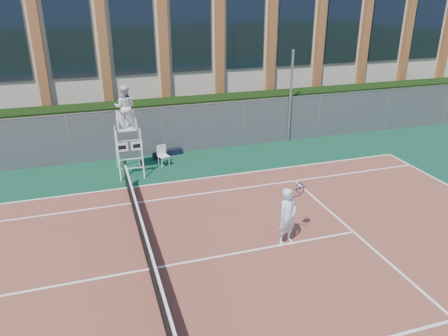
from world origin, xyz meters
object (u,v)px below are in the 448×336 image
object	(u,v)px
steel_pole	(291,97)
tennis_player	(288,216)
plastic_chair	(163,154)
umpire_chair	(125,109)

from	to	relation	value
steel_pole	tennis_player	size ratio (longest dim) A/B	2.52
steel_pole	plastic_chair	size ratio (longest dim) A/B	5.00
umpire_chair	plastic_chair	distance (m)	2.62
steel_pole	plastic_chair	distance (m)	6.88
steel_pole	plastic_chair	world-z (taller)	steel_pole
umpire_chair	plastic_chair	bearing A→B (deg)	14.87
steel_pole	umpire_chair	xyz separation A→B (m)	(-7.98, -1.65, 0.46)
umpire_chair	tennis_player	size ratio (longest dim) A/B	2.08
steel_pole	umpire_chair	distance (m)	8.16
umpire_chair	tennis_player	xyz separation A→B (m)	(3.81, -6.95, -1.78)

